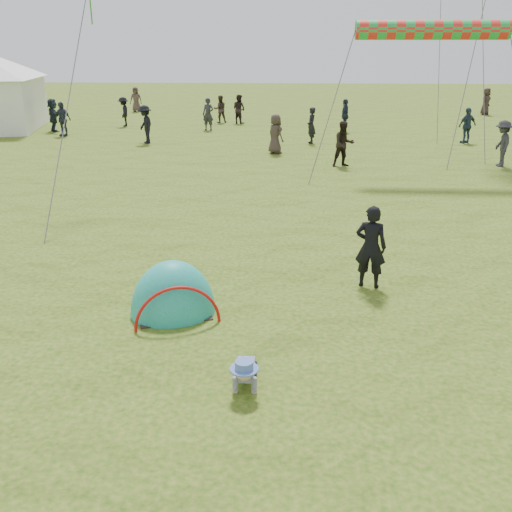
{
  "coord_description": "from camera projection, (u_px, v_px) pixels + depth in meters",
  "views": [
    {
      "loc": [
        0.69,
        -6.11,
        4.39
      ],
      "look_at": [
        0.16,
        3.09,
        1.0
      ],
      "focal_mm": 40.0,
      "sensor_mm": 36.0,
      "label": 1
    }
  ],
  "objects": [
    {
      "name": "crowd_person_10",
      "position": [
        136.0,
        99.0,
        40.62
      ],
      "size": [
        0.85,
        0.56,
        1.71
      ],
      "primitive_type": "imported",
      "rotation": [
        0.0,
        0.0,
        0.02
      ],
      "color": "#463532",
      "rests_on": "ground"
    },
    {
      "name": "crowd_person_14",
      "position": [
        467.0,
        126.0,
        27.27
      ],
      "size": [
        1.06,
        0.8,
        1.68
      ],
      "primitive_type": "imported",
      "rotation": [
        0.0,
        0.0,
        3.59
      ],
      "color": "#263648",
      "rests_on": "ground"
    },
    {
      "name": "crowd_person_15",
      "position": [
        145.0,
        124.0,
        27.23
      ],
      "size": [
        1.19,
        1.33,
        1.79
      ],
      "primitive_type": "imported",
      "rotation": [
        0.0,
        0.0,
        5.29
      ],
      "color": "black",
      "rests_on": "ground"
    },
    {
      "name": "crowd_person_16",
      "position": [
        275.0,
        134.0,
        24.61
      ],
      "size": [
        0.94,
        0.97,
        1.68
      ],
      "primitive_type": "imported",
      "rotation": [
        0.0,
        0.0,
        2.27
      ],
      "color": "#3B2E2A",
      "rests_on": "ground"
    },
    {
      "name": "crowd_person_0",
      "position": [
        208.0,
        114.0,
        31.53
      ],
      "size": [
        0.73,
        0.58,
        1.75
      ],
      "primitive_type": "imported",
      "rotation": [
        0.0,
        0.0,
        6.01
      ],
      "color": "#28272F",
      "rests_on": "ground"
    },
    {
      "name": "crowd_person_12",
      "position": [
        311.0,
        126.0,
        27.19
      ],
      "size": [
        0.53,
        0.69,
        1.69
      ],
      "primitive_type": "imported",
      "rotation": [
        0.0,
        0.0,
        4.92
      ],
      "color": "black",
      "rests_on": "ground"
    },
    {
      "name": "rainbow_tube_kite",
      "position": [
        432.0,
        30.0,
        19.25
      ],
      "size": [
        5.13,
        0.64,
        0.64
      ],
      "primitive_type": "cylinder",
      "rotation": [
        0.0,
        1.57,
        0.0
      ],
      "color": "red"
    },
    {
      "name": "crowd_person_4",
      "position": [
        486.0,
        102.0,
        38.67
      ],
      "size": [
        0.97,
        1.03,
        1.78
      ],
      "primitive_type": "imported",
      "rotation": [
        0.0,
        0.0,
        0.93
      ],
      "color": "#312422",
      "rests_on": "ground"
    },
    {
      "name": "standing_adult",
      "position": [
        371.0,
        247.0,
        10.84
      ],
      "size": [
        0.67,
        0.53,
        1.62
      ],
      "primitive_type": "imported",
      "rotation": [
        0.0,
        0.0,
        2.87
      ],
      "color": "black",
      "rests_on": "ground"
    },
    {
      "name": "popup_tent",
      "position": [
        174.0,
        313.0,
        10.0
      ],
      "size": [
        1.81,
        1.65,
        1.92
      ],
      "primitive_type": "ellipsoid",
      "rotation": [
        0.0,
        0.0,
        0.34
      ],
      "color": "#1B8978",
      "rests_on": "ground"
    },
    {
      "name": "crowd_person_9",
      "position": [
        124.0,
        112.0,
        33.16
      ],
      "size": [
        0.82,
        1.17,
        1.66
      ],
      "primitive_type": "imported",
      "rotation": [
        0.0,
        0.0,
        4.92
      ],
      "color": "black",
      "rests_on": "ground"
    },
    {
      "name": "crawling_toddler",
      "position": [
        245.0,
        370.0,
        7.72
      ],
      "size": [
        0.49,
        0.7,
        0.54
      ],
      "primitive_type": null,
      "rotation": [
        0.0,
        0.0,
        0.0
      ],
      "color": "black",
      "rests_on": "ground"
    },
    {
      "name": "crowd_person_1",
      "position": [
        220.0,
        109.0,
        34.67
      ],
      "size": [
        0.94,
        0.82,
        1.62
      ],
      "primitive_type": "imported",
      "rotation": [
        0.0,
        0.0,
        3.45
      ],
      "color": "#372925",
      "rests_on": "ground"
    },
    {
      "name": "crowd_person_11",
      "position": [
        53.0,
        115.0,
        31.03
      ],
      "size": [
        1.33,
        1.65,
        1.76
      ],
      "primitive_type": "imported",
      "rotation": [
        0.0,
        0.0,
        2.15
      ],
      "color": "#1C2633",
      "rests_on": "ground"
    },
    {
      "name": "crowd_person_2",
      "position": [
        62.0,
        119.0,
        29.46
      ],
      "size": [
        1.1,
        0.71,
        1.74
      ],
      "primitive_type": "imported",
      "rotation": [
        0.0,
        0.0,
        5.98
      ],
      "color": "#2B3240",
      "rests_on": "ground"
    },
    {
      "name": "crowd_person_3",
      "position": [
        502.0,
        144.0,
        21.97
      ],
      "size": [
        0.74,
        1.18,
        1.75
      ],
      "primitive_type": "imported",
      "rotation": [
        0.0,
        0.0,
        4.63
      ],
      "color": "#2C2B31",
      "rests_on": "ground"
    },
    {
      "name": "ground",
      "position": [
        229.0,
        412.0,
        7.27
      ],
      "size": [
        140.0,
        140.0,
        0.0
      ],
      "primitive_type": "plane",
      "color": "#1F480C"
    },
    {
      "name": "crowd_person_7",
      "position": [
        239.0,
        109.0,
        34.36
      ],
      "size": [
        1.05,
        1.01,
        1.7
      ],
      "primitive_type": "imported",
      "rotation": [
        0.0,
        0.0,
        2.51
      ],
      "color": "black",
      "rests_on": "ground"
    },
    {
      "name": "crowd_person_13",
      "position": [
        344.0,
        144.0,
        21.95
      ],
      "size": [
        0.97,
        0.84,
        1.72
      ],
      "primitive_type": "imported",
      "rotation": [
        0.0,
        0.0,
        0.25
      ],
      "color": "black",
      "rests_on": "ground"
    },
    {
      "name": "crowd_person_8",
      "position": [
        345.0,
        116.0,
        30.81
      ],
      "size": [
        0.53,
        1.07,
        1.76
      ],
      "primitive_type": "imported",
      "rotation": [
        0.0,
        0.0,
        4.61
      ],
      "color": "#1F2739",
      "rests_on": "ground"
    }
  ]
}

